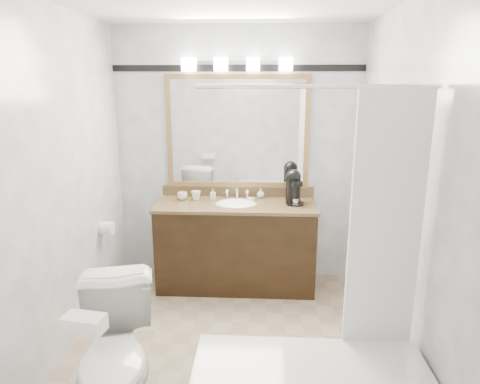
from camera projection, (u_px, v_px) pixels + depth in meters
The scene contains 14 objects.
room at pixel (227, 188), 2.99m from camera, with size 2.42×2.62×2.52m.
vanity at pixel (236, 243), 4.18m from camera, with size 1.53×0.58×0.97m.
mirror at pixel (238, 132), 4.17m from camera, with size 1.40×0.04×1.10m.
vanity_light_bar at pixel (237, 64), 3.96m from camera, with size 1.02×0.14×0.12m.
accent_stripe at pixel (237, 68), 4.03m from camera, with size 2.40×0.01×0.06m, color black.
tp_roll at pixel (107, 228), 3.83m from camera, with size 0.12×0.12×0.11m, color white.
toilet at pixel (116, 358), 2.50m from camera, with size 0.46×0.80×0.81m, color white.
tissue_box at pixel (84, 324), 2.04m from camera, with size 0.20×0.11×0.08m, color white.
coffee_maker at pixel (294, 186), 4.04m from camera, with size 0.17×0.21×0.33m.
cup_left at pixel (182, 196), 4.19m from camera, with size 0.10×0.10×0.08m, color white.
cup_right at pixel (196, 195), 4.19m from camera, with size 0.09×0.09×0.09m, color white.
soap_bottle_a at pixel (213, 194), 4.21m from camera, with size 0.05×0.05×0.10m, color white.
soap_bottle_b at pixel (261, 193), 4.26m from camera, with size 0.07×0.07×0.09m, color white.
soap_bar at pixel (251, 199), 4.18m from camera, with size 0.07×0.05×0.02m, color beige.
Camera 1 is at (0.25, -2.89, 1.97)m, focal length 32.00 mm.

